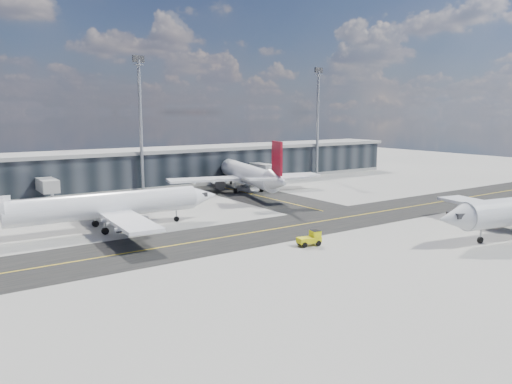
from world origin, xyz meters
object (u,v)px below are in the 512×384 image
Objects in this scene: airliner_redtail at (248,174)px; service_van at (248,188)px; airliner_af at (102,206)px; baggage_tug at (311,238)px.

airliner_redtail is 3.20m from service_van.
airliner_af is 0.93× the size of airliner_redtail.
airliner_af is 11.27× the size of baggage_tug.
airliner_af is 41.11m from airliner_redtail.
airliner_af is 41.59m from service_van.
baggage_tug is 0.58× the size of service_van.
service_van is at bearing 166.73° from baggage_tug.
airliner_redtail is (37.26, 17.35, 0.32)m from airliner_af.
airliner_af is at bearing -168.04° from service_van.
airliner_af is at bearing -130.47° from baggage_tug.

